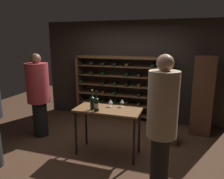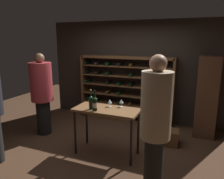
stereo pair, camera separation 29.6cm
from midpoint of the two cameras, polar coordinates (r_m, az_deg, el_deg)
The scene contains 12 objects.
ground_plane at distance 4.48m, azimuth 0.91°, elevation -15.27°, with size 9.66×9.66×0.00m, color #472D1E.
back_wall at distance 5.75m, azimuth 7.70°, elevation 4.67°, with size 4.82×0.10×2.60m, color black.
wine_rack at distance 5.69m, azimuth 5.06°, elevation -0.01°, with size 2.49×0.32×1.71m.
tasting_table at distance 4.00m, azimuth 0.68°, elevation -6.61°, with size 1.20×0.55×0.89m.
person_guest_khaki at distance 2.99m, azimuth 14.20°, elevation -7.83°, with size 0.41×0.41×1.95m.
person_bystander_red_print at distance 5.02m, azimuth -16.40°, elevation -0.37°, with size 0.48×0.48×1.84m.
wine_crate at distance 4.78m, azimuth 15.92°, elevation -11.87°, with size 0.48×0.34×0.31m, color brown.
display_cabinet at distance 5.19m, azimuth 25.15°, elevation -1.95°, with size 0.44×0.36×1.79m, color #4C2D1E.
wine_bottle_green_slim at distance 3.91m, azimuth -3.38°, elevation -3.41°, with size 0.08×0.08×0.37m.
wine_bottle_black_capsule at distance 3.83m, azimuth -2.33°, elevation -3.76°, with size 0.09×0.09×0.37m.
wine_glass_stemmed_left at distance 4.05m, azimuth 4.57°, elevation -3.19°, with size 0.08×0.08×0.15m.
wine_glass_stemmed_center at distance 4.06m, azimuth 1.52°, elevation -3.20°, with size 0.08×0.08×0.14m.
Camera 2 is at (1.58, -3.62, 2.12)m, focal length 34.77 mm.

